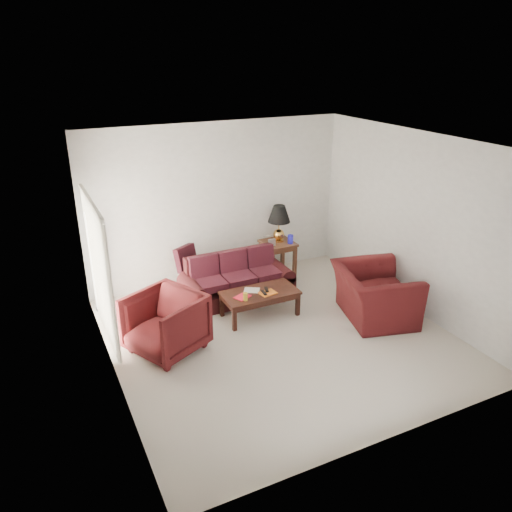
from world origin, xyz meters
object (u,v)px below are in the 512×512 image
at_px(armchair_right, 374,294).
at_px(coffee_table, 260,304).
at_px(armchair_left, 165,324).
at_px(end_table, 278,258).
at_px(floor_lamp, 98,261).
at_px(sofa, 237,278).

bearing_deg(armchair_right, coffee_table, 77.25).
bearing_deg(armchair_left, end_table, 95.34).
relative_size(armchair_left, coffee_table, 0.79).
xyz_separation_m(end_table, floor_lamp, (-3.41, -0.01, 0.56)).
bearing_deg(sofa, end_table, 31.06).
bearing_deg(floor_lamp, end_table, 0.25).
distance_m(armchair_right, coffee_table, 1.90).
distance_m(sofa, coffee_table, 0.75).
distance_m(end_table, armchair_left, 3.30).
distance_m(end_table, floor_lamp, 3.46).
xyz_separation_m(sofa, armchair_right, (1.78, -1.59, 0.03)).
bearing_deg(armchair_right, end_table, 29.27).
distance_m(sofa, armchair_left, 1.94).
relative_size(sofa, end_table, 2.98).
height_order(sofa, end_table, sofa).
bearing_deg(armchair_left, armchair_right, 54.53).
distance_m(end_table, coffee_table, 1.78).
bearing_deg(coffee_table, end_table, 35.40).
xyz_separation_m(end_table, armchair_right, (0.60, -2.28, 0.10)).
bearing_deg(end_table, floor_lamp, -179.75).
distance_m(armchair_left, armchair_right, 3.43).
height_order(end_table, coffee_table, end_table).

